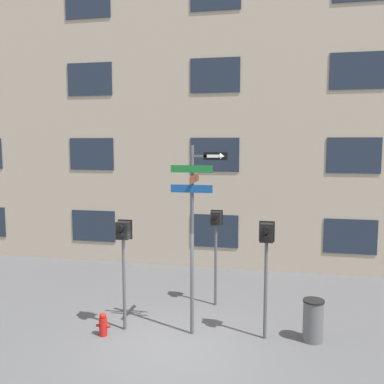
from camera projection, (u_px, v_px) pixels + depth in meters
name	position (u px, v px, depth m)	size (l,w,h in m)	color
ground_plane	(171.00, 348.00, 9.74)	(60.00, 60.00, 0.00)	#515154
building_facade	(216.00, 77.00, 15.52)	(24.00, 0.63, 14.11)	tan
street_sign_pole	(194.00, 221.00, 10.15)	(1.34, 1.04, 4.60)	#4C4C51
pedestrian_signal_left	(123.00, 244.00, 10.48)	(0.37, 0.40, 2.77)	#4C4C51
pedestrian_signal_right	(266.00, 248.00, 9.98)	(0.36, 0.40, 2.83)	#4C4C51
pedestrian_signal_across	(216.00, 233.00, 12.12)	(0.35, 0.40, 2.76)	#4C4C51
fire_hydrant	(103.00, 324.00, 10.35)	(0.35, 0.19, 0.58)	red
trash_bin	(313.00, 320.00, 10.05)	(0.50, 0.50, 1.00)	#59595B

